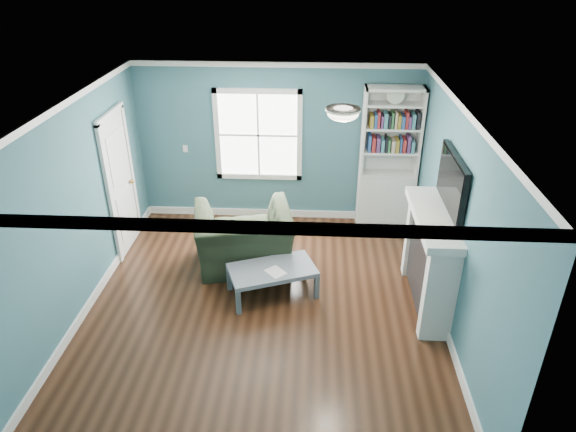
{
  "coord_description": "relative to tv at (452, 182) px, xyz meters",
  "views": [
    {
      "loc": [
        0.61,
        -5.3,
        4.15
      ],
      "look_at": [
        0.29,
        0.4,
        1.12
      ],
      "focal_mm": 32.0,
      "sensor_mm": 36.0,
      "label": 1
    }
  ],
  "objects": [
    {
      "name": "recliner",
      "position": [
        -2.57,
        0.76,
        -1.14
      ],
      "size": [
        1.48,
        1.12,
        1.16
      ],
      "primitive_type": "imported",
      "rotation": [
        0.0,
        0.0,
        -2.94
      ],
      "color": "#222E1D",
      "rests_on": "ground"
    },
    {
      "name": "ceiling_fixture",
      "position": [
        -1.3,
        -0.1,
        0.82
      ],
      "size": [
        0.38,
        0.38,
        0.15
      ],
      "color": "white",
      "rests_on": "room_walls"
    },
    {
      "name": "window",
      "position": [
        -2.5,
        2.29,
        -0.27
      ],
      "size": [
        1.4,
        0.06,
        1.5
      ],
      "color": "white",
      "rests_on": "room_walls"
    },
    {
      "name": "room_walls",
      "position": [
        -2.2,
        -0.2,
        -0.14
      ],
      "size": [
        5.0,
        5.0,
        5.0
      ],
      "color": "#356973",
      "rests_on": "ground"
    },
    {
      "name": "tv",
      "position": [
        0.0,
        0.0,
        0.0
      ],
      "size": [
        0.06,
        1.1,
        0.65
      ],
      "primitive_type": "cube",
      "color": "black",
      "rests_on": "fireplace"
    },
    {
      "name": "paper_sheet",
      "position": [
        -2.06,
        -0.01,
        -1.32
      ],
      "size": [
        0.32,
        0.32,
        0.0
      ],
      "primitive_type": "cube",
      "rotation": [
        0.0,
        0.0,
        0.74
      ],
      "color": "white",
      "rests_on": "coffee_table"
    },
    {
      "name": "fireplace",
      "position": [
        -0.12,
        0.0,
        -1.09
      ],
      "size": [
        0.44,
        1.58,
        1.3
      ],
      "color": "black",
      "rests_on": "ground"
    },
    {
      "name": "floor",
      "position": [
        -2.2,
        -0.2,
        -1.72
      ],
      "size": [
        5.0,
        5.0,
        0.0
      ],
      "primitive_type": "plane",
      "color": "black",
      "rests_on": "ground"
    },
    {
      "name": "coffee_table",
      "position": [
        -2.11,
        0.07,
        -1.37
      ],
      "size": [
        1.25,
        0.97,
        0.4
      ],
      "rotation": [
        0.0,
        0.0,
        0.37
      ],
      "color": "#535C64",
      "rests_on": "ground"
    },
    {
      "name": "trim",
      "position": [
        -2.2,
        -0.2,
        -0.49
      ],
      "size": [
        4.5,
        5.0,
        2.6
      ],
      "color": "white",
      "rests_on": "ground"
    },
    {
      "name": "bookshelf",
      "position": [
        -0.43,
        2.1,
        -0.8
      ],
      "size": [
        0.9,
        0.35,
        2.31
      ],
      "color": "silver",
      "rests_on": "ground"
    },
    {
      "name": "door",
      "position": [
        -4.42,
        1.2,
        -0.65
      ],
      "size": [
        0.12,
        0.98,
        2.17
      ],
      "color": "silver",
      "rests_on": "ground"
    },
    {
      "name": "light_switch",
      "position": [
        -3.7,
        2.28,
        -0.52
      ],
      "size": [
        0.08,
        0.01,
        0.12
      ],
      "primitive_type": "cube",
      "color": "white",
      "rests_on": "room_walls"
    }
  ]
}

